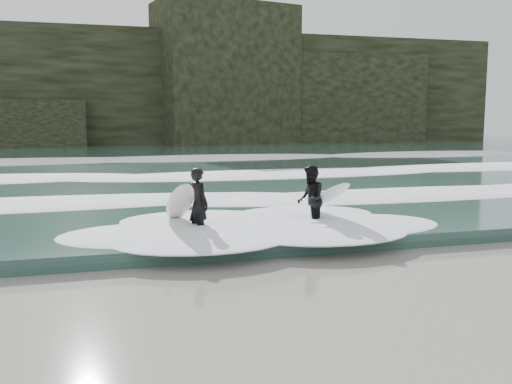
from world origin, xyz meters
TOP-DOWN VIEW (x-y plane):
  - ground at (0.00, 0.00)m, footprint 120.00×120.00m
  - sea at (0.00, 29.00)m, footprint 90.00×52.00m
  - headland at (0.00, 46.00)m, footprint 70.00×9.00m
  - foam_near at (0.00, 9.00)m, footprint 60.00×3.20m
  - foam_mid at (0.00, 16.00)m, footprint 60.00×4.00m
  - foam_far at (0.00, 25.00)m, footprint 60.00×4.80m
  - surfer_left at (-0.56, 5.16)m, footprint 0.98×1.88m
  - surfer_right at (2.24, 5.14)m, footprint 1.13×2.06m

SIDE VIEW (x-z plane):
  - ground at x=0.00m, z-range 0.00..0.00m
  - sea at x=0.00m, z-range 0.00..0.30m
  - foam_near at x=0.00m, z-range 0.30..0.50m
  - foam_mid at x=0.00m, z-range 0.30..0.54m
  - foam_far at x=0.00m, z-range 0.30..0.60m
  - surfer_right at x=2.24m, z-range 0.01..1.57m
  - surfer_left at x=-0.56m, z-range 0.01..1.59m
  - headland at x=0.00m, z-range 0.00..10.00m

